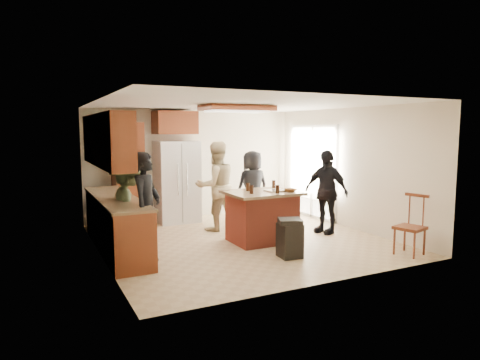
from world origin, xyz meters
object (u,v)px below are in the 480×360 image
person_front_left (146,208)px  person_side_right (326,192)px  trash_bin (290,238)px  spindle_chair (411,227)px  person_counter (128,207)px  person_behind_right (252,186)px  refrigerator (177,182)px  kitchen_island (262,216)px  person_behind_left (216,186)px

person_front_left → person_side_right: size_ratio=1.04×
trash_bin → spindle_chair: bearing=-22.1°
person_counter → trash_bin: 2.68m
person_behind_right → refrigerator: (-1.51, 0.73, 0.11)m
kitchen_island → trash_bin: kitchen_island is taller
kitchen_island → person_behind_right: bearing=67.6°
person_behind_right → person_front_left: bearing=32.4°
person_behind_right → spindle_chair: bearing=105.9°
person_behind_left → person_counter: (-1.97, -0.93, -0.13)m
trash_bin → spindle_chair: 2.01m
person_behind_left → kitchen_island: size_ratio=1.42×
refrigerator → trash_bin: (0.76, -3.40, -0.58)m
kitchen_island → person_front_left: bearing=-171.1°
person_behind_left → person_side_right: (1.85, -1.20, -0.08)m
trash_bin → person_front_left: bearing=161.5°
person_behind_left → person_counter: 2.18m
kitchen_island → spindle_chair: spindle_chair is taller
kitchen_island → spindle_chair: 2.53m
person_behind_right → kitchen_island: bearing=65.7°
person_behind_left → refrigerator: (-0.46, 1.12, -0.01)m
kitchen_island → spindle_chair: bearing=-45.6°
person_counter → refrigerator: 2.54m
trash_bin → refrigerator: bearing=102.6°
person_behind_right → spindle_chair: size_ratio=1.60×
person_front_left → person_counter: bearing=48.4°
trash_bin → person_behind_left: bearing=97.5°
person_side_right → person_behind_right: bearing=-171.9°
kitchen_island → person_side_right: bearing=1.3°
trash_bin → spindle_chair: spindle_chair is taller
person_front_left → person_side_right: 3.70m
person_counter → trash_bin: bearing=-123.6°
person_side_right → refrigerator: bearing=-153.7°
person_counter → spindle_chair: (4.12, -2.11, -0.32)m
person_behind_left → person_side_right: bearing=142.6°
person_front_left → trash_bin: bearing=-72.1°
person_front_left → spindle_chair: person_front_left is taller
person_counter → spindle_chair: size_ratio=1.56×
person_side_right → spindle_chair: 1.90m
person_side_right → spindle_chair: (0.31, -1.84, -0.37)m
person_front_left → trash_bin: size_ratio=2.72×
person_counter → kitchen_island: 2.39m
spindle_chair → kitchen_island: bearing=134.4°
person_front_left → person_counter: person_front_left is taller
person_behind_right → person_counter: size_ratio=1.02×
person_behind_left → kitchen_island: bearing=102.9°
person_behind_left → trash_bin: (0.30, -2.29, -0.59)m
person_front_left → refrigerator: refrigerator is taller
person_counter → person_front_left: bearing=-170.7°
person_front_left → kitchen_island: bearing=-44.8°
person_side_right → person_counter: person_side_right is taller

